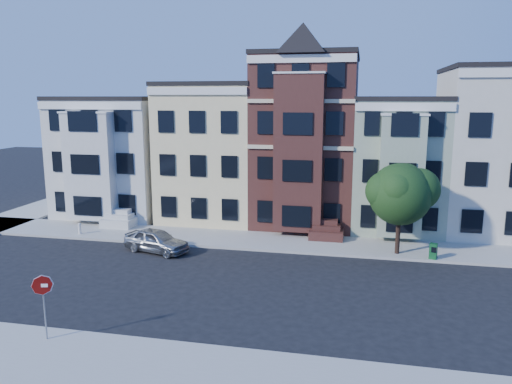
% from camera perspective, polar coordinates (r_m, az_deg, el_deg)
% --- Properties ---
extents(ground, '(120.00, 120.00, 0.00)m').
position_cam_1_polar(ground, '(24.68, 1.79, -11.23)').
color(ground, black).
extents(far_sidewalk, '(60.00, 4.00, 0.15)m').
position_cam_1_polar(far_sidewalk, '(32.12, 4.36, -5.83)').
color(far_sidewalk, '#9E9B93').
rests_on(far_sidewalk, ground).
extents(near_sidewalk, '(60.00, 4.00, 0.15)m').
position_cam_1_polar(near_sidewalk, '(17.65, -3.18, -20.56)').
color(near_sidewalk, '#9E9B93').
rests_on(near_sidewalk, ground).
extents(house_white, '(8.00, 9.00, 9.00)m').
position_cam_1_polar(house_white, '(41.90, -15.09, 3.92)').
color(house_white, beige).
rests_on(house_white, ground).
extents(house_yellow, '(7.00, 9.00, 10.00)m').
position_cam_1_polar(house_yellow, '(38.86, -4.52, 4.49)').
color(house_yellow, beige).
rests_on(house_yellow, ground).
extents(house_brown, '(7.00, 9.00, 12.00)m').
position_cam_1_polar(house_brown, '(37.38, 5.85, 5.75)').
color(house_brown, '#43201A').
rests_on(house_brown, ground).
extents(house_green, '(6.00, 9.00, 9.00)m').
position_cam_1_polar(house_green, '(37.40, 15.76, 3.10)').
color(house_green, gray).
rests_on(house_green, ground).
extents(house_cream, '(8.00, 9.00, 11.00)m').
position_cam_1_polar(house_cream, '(38.39, 26.34, 4.07)').
color(house_cream, beige).
rests_on(house_cream, ground).
extents(street_tree, '(6.70, 6.70, 6.64)m').
position_cam_1_polar(street_tree, '(30.09, 16.12, -0.71)').
color(street_tree, '#22451A').
rests_on(street_tree, far_sidewalk).
extents(parked_car, '(4.46, 2.77, 1.42)m').
position_cam_1_polar(parked_car, '(30.92, -11.31, -5.46)').
color(parked_car, '#96989C').
rests_on(parked_car, ground).
extents(newspaper_box, '(0.50, 0.47, 0.90)m').
position_cam_1_polar(newspaper_box, '(30.38, 19.60, -6.39)').
color(newspaper_box, '#135227').
rests_on(newspaper_box, far_sidewalk).
extents(fire_hydrant, '(0.24, 0.24, 0.60)m').
position_cam_1_polar(fire_hydrant, '(35.80, -19.49, -4.07)').
color(fire_hydrant, silver).
rests_on(fire_hydrant, far_sidewalk).
extents(stop_sign, '(0.80, 0.29, 2.90)m').
position_cam_1_polar(stop_sign, '(20.88, -23.06, -11.61)').
color(stop_sign, '#A71009').
rests_on(stop_sign, near_sidewalk).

